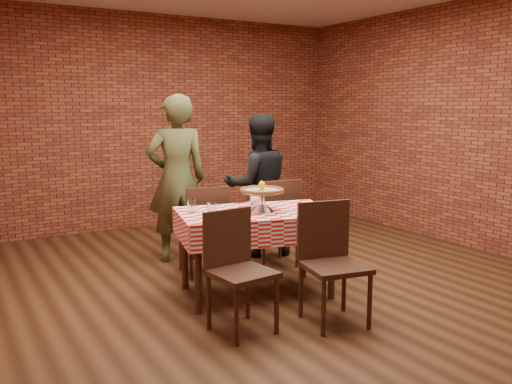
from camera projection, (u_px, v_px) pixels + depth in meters
ground at (272, 283)px, 5.15m from camera, size 6.00×6.00×0.00m
back_wall at (157, 122)px, 7.47m from camera, size 5.50×0.00×5.50m
table at (256, 253)px, 4.82m from camera, size 1.48×1.09×0.75m
tablecloth at (256, 224)px, 4.78m from camera, size 1.53×1.13×0.23m
pizza_stand at (262, 201)px, 4.74m from camera, size 0.40×0.40×0.17m
pizza at (262, 191)px, 4.73m from camera, size 0.39×0.39×0.03m
lemon at (262, 186)px, 4.72m from camera, size 0.06×0.06×0.08m
water_glass_left at (212, 209)px, 4.53m from camera, size 0.09×0.09×0.12m
water_glass_right at (192, 205)px, 4.70m from camera, size 0.09×0.09×0.12m
side_plate at (311, 209)px, 4.80m from camera, size 0.19×0.19×0.01m
sweetener_packet_a at (321, 210)px, 4.76m from camera, size 0.06×0.05×0.00m
sweetener_packet_b at (325, 209)px, 4.84m from camera, size 0.06×0.06×0.00m
condiment_caddy at (253, 198)px, 5.02m from camera, size 0.10×0.08×0.14m
chair_near_left at (242, 273)px, 3.99m from camera, size 0.47×0.47×0.90m
chair_near_right at (335, 265)px, 4.14m from camera, size 0.52×0.52×0.93m
chair_far_left at (203, 229)px, 5.41m from camera, size 0.47×0.47×0.90m
chair_far_right at (272, 222)px, 5.68m from camera, size 0.49×0.49×0.93m
diner_olive at (177, 179)px, 5.81m from camera, size 0.72×0.54×1.80m
diner_black at (258, 185)px, 6.05m from camera, size 0.90×0.77×1.58m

